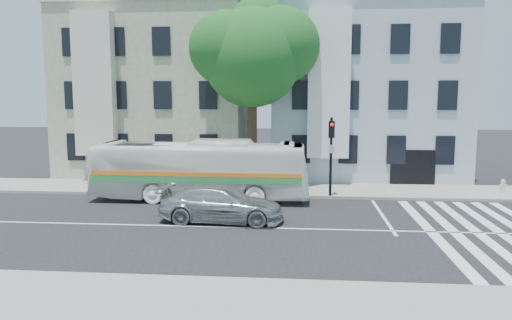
# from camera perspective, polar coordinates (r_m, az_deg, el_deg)

# --- Properties ---
(ground) EXTENTS (120.00, 120.00, 0.00)m
(ground) POSITION_cam_1_polar(r_m,az_deg,el_deg) (20.81, -2.68, -7.69)
(ground) COLOR black
(ground) RESTS_ON ground
(sidewalk_far) EXTENTS (80.00, 4.00, 0.15)m
(sidewalk_far) POSITION_cam_1_polar(r_m,az_deg,el_deg) (28.54, -0.53, -3.34)
(sidewalk_far) COLOR gray
(sidewalk_far) RESTS_ON ground
(sidewalk_near) EXTENTS (80.00, 4.00, 0.15)m
(sidewalk_near) POSITION_cam_1_polar(r_m,az_deg,el_deg) (13.33, -7.46, -16.36)
(sidewalk_near) COLOR gray
(sidewalk_near) RESTS_ON ground
(building_left) EXTENTS (12.00, 10.00, 11.00)m
(building_left) POSITION_cam_1_polar(r_m,az_deg,el_deg) (36.22, -10.63, 7.47)
(building_left) COLOR gray
(building_left) RESTS_ON ground
(building_right) EXTENTS (12.00, 10.00, 11.00)m
(building_right) POSITION_cam_1_polar(r_m,az_deg,el_deg) (35.15, 12.12, 7.43)
(building_right) COLOR #A1ADBF
(building_right) RESTS_ON ground
(street_tree) EXTENTS (7.30, 5.90, 11.10)m
(street_tree) POSITION_cam_1_polar(r_m,az_deg,el_deg) (28.85, -0.29, 12.25)
(street_tree) COLOR #2D2116
(street_tree) RESTS_ON ground
(bus) EXTENTS (2.68, 11.23, 3.12)m
(bus) POSITION_cam_1_polar(r_m,az_deg,el_deg) (25.90, -6.41, -1.17)
(bus) COLOR white
(bus) RESTS_ON ground
(sedan) EXTENTS (2.45, 5.45, 1.55)m
(sedan) POSITION_cam_1_polar(r_m,az_deg,el_deg) (21.59, -3.96, -5.02)
(sedan) COLOR #ACB0B4
(sedan) RESTS_ON ground
(hedge) EXTENTS (8.37, 3.29, 0.70)m
(hedge) POSITION_cam_1_polar(r_m,az_deg,el_deg) (27.40, -7.84, -2.96)
(hedge) COLOR #325F1F
(hedge) RESTS_ON sidewalk_far
(traffic_signal) EXTENTS (0.43, 0.53, 4.27)m
(traffic_signal) POSITION_cam_1_polar(r_m,az_deg,el_deg) (26.15, 8.59, 1.53)
(traffic_signal) COLOR black
(traffic_signal) RESTS_ON ground
(fire_hydrant) EXTENTS (0.42, 0.24, 0.73)m
(fire_hydrant) POSITION_cam_1_polar(r_m,az_deg,el_deg) (30.29, 26.38, -2.64)
(fire_hydrant) COLOR beige
(fire_hydrant) RESTS_ON sidewalk_far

